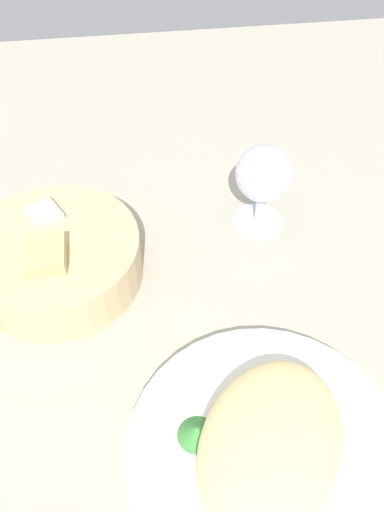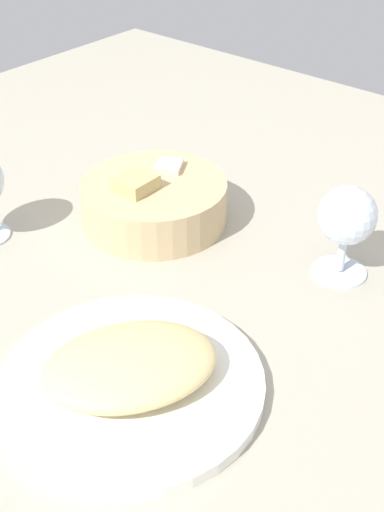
# 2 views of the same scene
# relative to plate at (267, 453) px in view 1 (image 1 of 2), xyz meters

# --- Properties ---
(ground_plane) EXTENTS (1.40, 1.40, 0.02)m
(ground_plane) POSITION_rel_plate_xyz_m (0.16, 0.12, -0.02)
(ground_plane) COLOR #AAA491
(plate) EXTENTS (0.26, 0.26, 0.01)m
(plate) POSITION_rel_plate_xyz_m (0.00, 0.00, 0.00)
(plate) COLOR white
(plate) RESTS_ON ground_plane
(omelette) EXTENTS (0.21, 0.20, 0.04)m
(omelette) POSITION_rel_plate_xyz_m (-0.00, 0.00, 0.03)
(omelette) COLOR #E2C784
(omelette) RESTS_ON plate
(lettuce_garnish) EXTENTS (0.04, 0.04, 0.02)m
(lettuce_garnish) POSITION_rel_plate_xyz_m (0.02, 0.06, 0.02)
(lettuce_garnish) COLOR #3A853A
(lettuce_garnish) RESTS_ON plate
(bread_basket) EXTENTS (0.20, 0.20, 0.08)m
(bread_basket) POSITION_rel_plate_xyz_m (0.25, 0.20, 0.02)
(bread_basket) COLOR tan
(bread_basket) RESTS_ON ground_plane
(wine_glass_near) EXTENTS (0.07, 0.07, 0.12)m
(wine_glass_near) POSITION_rel_plate_xyz_m (0.30, -0.06, 0.07)
(wine_glass_near) COLOR silver
(wine_glass_near) RESTS_ON ground_plane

